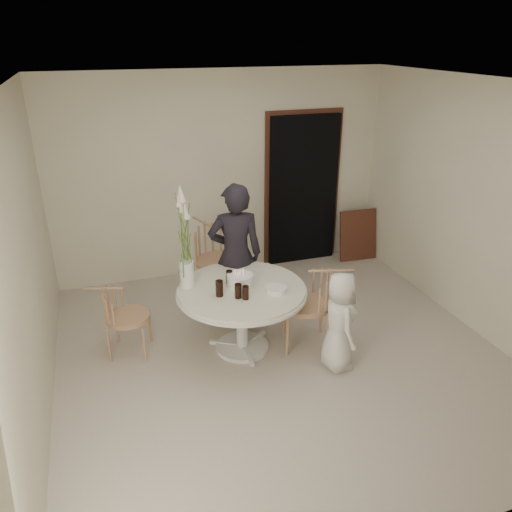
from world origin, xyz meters
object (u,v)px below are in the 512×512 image
object	(u,v)px
chair_left	(116,310)
boy	(339,321)
chair_right	(318,296)
birthday_cake	(240,280)
flower_vase	(185,245)
chair_far	(212,250)
table	(242,298)
girl	(235,255)

from	to	relation	value
chair_left	boy	size ratio (longest dim) A/B	0.75
chair_right	birthday_cake	world-z (taller)	birthday_cake
chair_left	boy	world-z (taller)	boy
chair_left	flower_vase	bearing A→B (deg)	-84.27
chair_right	boy	world-z (taller)	boy
flower_vase	chair_far	bearing A→B (deg)	64.27
chair_far	chair_right	bearing A→B (deg)	-81.07
chair_left	chair_far	bearing A→B (deg)	-37.09
table	chair_right	xyz separation A→B (m)	(0.79, -0.16, -0.04)
table	chair_far	xyz separation A→B (m)	(-0.01, 1.24, 0.02)
flower_vase	birthday_cake	bearing A→B (deg)	-17.46
chair_far	flower_vase	bearing A→B (deg)	-136.65
birthday_cake	chair_left	bearing A→B (deg)	166.18
table	boy	xyz separation A→B (m)	(0.82, -0.58, -0.10)
chair_right	girl	distance (m)	1.04
table	flower_vase	xyz separation A→B (m)	(-0.51, 0.21, 0.57)
birthday_cake	girl	bearing A→B (deg)	78.53
girl	flower_vase	xyz separation A→B (m)	(-0.62, -0.39, 0.35)
girl	flower_vase	size ratio (longest dim) A/B	1.52
chair_far	chair_left	xyz separation A→B (m)	(-1.22, -0.89, -0.13)
table	birthday_cake	bearing A→B (deg)	90.93
table	birthday_cake	xyz separation A→B (m)	(-0.00, 0.05, 0.18)
chair_right	girl	bearing A→B (deg)	-121.38
chair_right	chair_left	xyz separation A→B (m)	(-2.02, 0.51, -0.08)
girl	birthday_cake	world-z (taller)	girl
flower_vase	chair_left	bearing A→B (deg)	168.80
chair_left	boy	bearing A→B (deg)	-97.59
boy	table	bearing A→B (deg)	58.96
chair_far	boy	distance (m)	2.01
chair_right	girl	xyz separation A→B (m)	(-0.68, 0.75, 0.25)
boy	flower_vase	xyz separation A→B (m)	(-1.33, 0.79, 0.67)
girl	birthday_cake	distance (m)	0.56
table	boy	distance (m)	1.01
girl	flower_vase	distance (m)	0.81
boy	chair_right	bearing A→B (deg)	8.69
birthday_cake	flower_vase	world-z (taller)	flower_vase
girl	chair_right	bearing A→B (deg)	141.72
chair_left	flower_vase	xyz separation A→B (m)	(0.72, -0.14, 0.68)
table	boy	world-z (taller)	boy
chair_left	boy	xyz separation A→B (m)	(2.05, -0.94, 0.02)
girl	boy	distance (m)	1.41
table	chair_far	distance (m)	1.24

